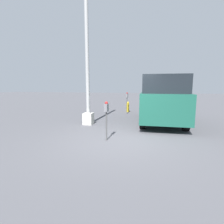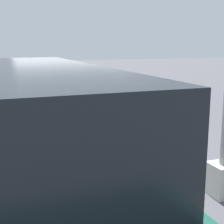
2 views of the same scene
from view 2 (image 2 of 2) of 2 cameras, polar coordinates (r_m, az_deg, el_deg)
ground_plane at (r=7.16m, az=-5.07°, el=-9.05°), size 80.00×80.00×0.00m
parking_meter_near at (r=7.13m, az=-2.44°, el=-0.89°), size 0.21×0.12×1.33m
parked_van at (r=3.50m, az=-16.87°, el=-10.77°), size 4.76×2.13×2.30m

